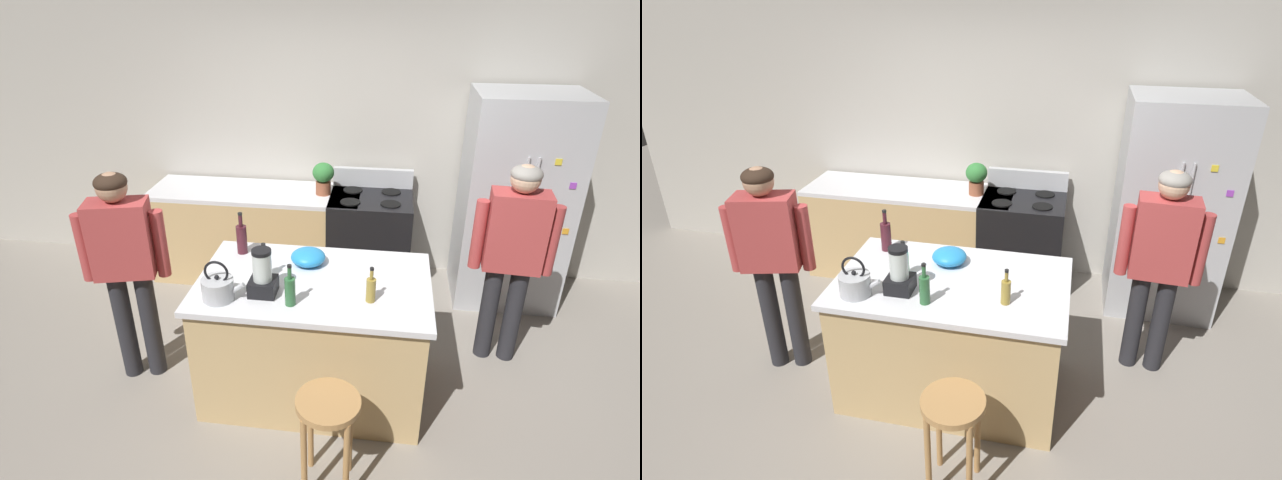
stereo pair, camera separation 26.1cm
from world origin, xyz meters
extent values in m
plane|color=gray|center=(0.00, 0.00, 0.00)|extent=(14.00, 14.00, 0.00)
cube|color=#BCB7AD|center=(0.00, 1.95, 1.35)|extent=(8.00, 0.10, 2.70)
cube|color=tan|center=(0.00, 0.00, 0.44)|extent=(1.48, 0.91, 0.87)
cube|color=silver|center=(0.00, 0.00, 0.89)|extent=(1.54, 0.97, 0.04)
cube|color=tan|center=(-0.80, 1.55, 0.44)|extent=(2.00, 0.64, 0.87)
cube|color=silver|center=(-0.80, 1.55, 0.89)|extent=(2.00, 0.64, 0.04)
cube|color=#B7BABF|center=(1.56, 1.50, 0.95)|extent=(0.90, 0.70, 1.90)
cylinder|color=#B7BABF|center=(1.52, 1.13, 1.04)|extent=(0.02, 0.02, 0.85)
cylinder|color=#B7BABF|center=(1.60, 1.13, 1.04)|extent=(0.02, 0.02, 0.85)
cube|color=red|center=(1.26, 1.15, 1.07)|extent=(0.05, 0.01, 0.05)
cube|color=yellow|center=(1.75, 1.15, 1.43)|extent=(0.05, 0.01, 0.05)
cube|color=purple|center=(1.89, 1.15, 1.25)|extent=(0.05, 0.01, 0.05)
cube|color=orange|center=(1.36, 1.15, 1.02)|extent=(0.05, 0.01, 0.05)
cube|color=purple|center=(1.67, 1.15, 1.06)|extent=(0.05, 0.01, 0.05)
cube|color=orange|center=(1.92, 1.15, 0.85)|extent=(0.05, 0.01, 0.05)
cube|color=black|center=(0.30, 1.52, 0.46)|extent=(0.76, 0.64, 0.91)
cube|color=black|center=(0.30, 1.20, 0.41)|extent=(0.60, 0.01, 0.24)
cube|color=#B7BABF|center=(0.30, 1.81, 1.00)|extent=(0.76, 0.06, 0.18)
cylinder|color=black|center=(0.12, 1.37, 0.92)|extent=(0.18, 0.18, 0.01)
cylinder|color=black|center=(0.48, 1.37, 0.92)|extent=(0.18, 0.18, 0.01)
cylinder|color=black|center=(0.12, 1.67, 0.92)|extent=(0.18, 0.18, 0.01)
cylinder|color=black|center=(0.48, 1.67, 0.92)|extent=(0.18, 0.18, 0.01)
cylinder|color=#26262B|center=(-1.39, -0.04, 0.43)|extent=(0.16, 0.16, 0.86)
cylinder|color=#26262B|center=(-1.22, 0.01, 0.43)|extent=(0.16, 0.16, 0.86)
cube|color=#B23F3F|center=(-1.31, -0.01, 1.13)|extent=(0.44, 0.31, 0.54)
cylinder|color=#B23F3F|center=(-1.55, -0.08, 1.08)|extent=(0.11, 0.11, 0.48)
cylinder|color=#B23F3F|center=(-1.06, 0.05, 1.08)|extent=(0.11, 0.11, 0.48)
sphere|color=tan|center=(-1.31, -0.01, 1.50)|extent=(0.24, 0.24, 0.20)
ellipsoid|color=#332319|center=(-1.31, -0.01, 1.54)|extent=(0.26, 0.26, 0.12)
cylinder|color=#26262B|center=(1.46, 0.55, 0.40)|extent=(0.14, 0.14, 0.81)
cylinder|color=#26262B|center=(1.28, 0.56, 0.40)|extent=(0.14, 0.14, 0.81)
cube|color=#B23F3F|center=(1.37, 0.55, 1.10)|extent=(0.42, 0.25, 0.59)
cylinder|color=#B23F3F|center=(1.62, 0.53, 1.05)|extent=(0.10, 0.10, 0.53)
cylinder|color=#B23F3F|center=(1.12, 0.57, 1.05)|extent=(0.10, 0.10, 0.53)
sphere|color=#D8AD8C|center=(1.37, 0.55, 1.49)|extent=(0.21, 0.21, 0.20)
ellipsoid|color=gray|center=(1.37, 0.55, 1.53)|extent=(0.23, 0.23, 0.12)
cylinder|color=#B7844C|center=(0.20, -0.81, 0.64)|extent=(0.36, 0.36, 0.04)
cylinder|color=#B7844C|center=(0.08, -0.93, 0.31)|extent=(0.04, 0.04, 0.62)
cylinder|color=#B7844C|center=(0.32, -0.93, 0.31)|extent=(0.04, 0.04, 0.62)
cylinder|color=#B7844C|center=(0.08, -0.69, 0.31)|extent=(0.04, 0.04, 0.62)
cylinder|color=#B7844C|center=(0.32, -0.69, 0.31)|extent=(0.04, 0.04, 0.62)
cylinder|color=brown|center=(-0.14, 1.55, 0.97)|extent=(0.14, 0.14, 0.12)
ellipsoid|color=#337A38|center=(-0.14, 1.55, 1.12)|extent=(0.20, 0.20, 0.18)
cube|color=black|center=(-0.29, -0.20, 0.96)|extent=(0.17, 0.17, 0.10)
cylinder|color=silver|center=(-0.29, -0.20, 1.10)|extent=(0.12, 0.12, 0.19)
cylinder|color=black|center=(-0.29, -0.20, 1.21)|extent=(0.12, 0.12, 0.02)
cylinder|color=#3FB259|center=(-0.33, -0.01, 0.99)|extent=(0.07, 0.07, 0.17)
cylinder|color=#3FB259|center=(-0.33, -0.01, 1.11)|extent=(0.03, 0.03, 0.07)
cylinder|color=black|center=(-0.33, -0.01, 1.16)|extent=(0.03, 0.03, 0.02)
cylinder|color=olive|center=(0.38, -0.19, 0.99)|extent=(0.06, 0.06, 0.15)
cylinder|color=olive|center=(0.38, -0.19, 1.10)|extent=(0.02, 0.02, 0.07)
cylinder|color=black|center=(0.38, -0.19, 1.14)|extent=(0.03, 0.03, 0.02)
cylinder|color=#471923|center=(-0.57, 0.32, 1.02)|extent=(0.08, 0.08, 0.21)
cylinder|color=#471923|center=(-0.57, 0.32, 1.17)|extent=(0.03, 0.03, 0.09)
cylinder|color=black|center=(-0.57, 0.32, 1.22)|extent=(0.03, 0.03, 0.02)
cylinder|color=#2D6638|center=(-0.10, -0.30, 1.00)|extent=(0.07, 0.07, 0.18)
cylinder|color=#2D6638|center=(-0.10, -0.30, 1.13)|extent=(0.03, 0.03, 0.08)
cylinder|color=black|center=(-0.10, -0.30, 1.18)|extent=(0.03, 0.03, 0.02)
ellipsoid|color=#268CD8|center=(-0.07, 0.22, 0.96)|extent=(0.24, 0.24, 0.11)
cylinder|color=#B7BABF|center=(-0.55, -0.30, 0.98)|extent=(0.20, 0.20, 0.14)
sphere|color=black|center=(-0.55, -0.30, 1.07)|extent=(0.03, 0.03, 0.03)
cylinder|color=#B7BABF|center=(-0.42, -0.30, 1.00)|extent=(0.09, 0.03, 0.08)
torus|color=black|center=(-0.55, -0.30, 1.10)|extent=(0.16, 0.02, 0.16)
camera|label=1|loc=(0.44, -2.86, 2.67)|focal=28.67mm
camera|label=2|loc=(0.70, -2.82, 2.67)|focal=28.67mm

